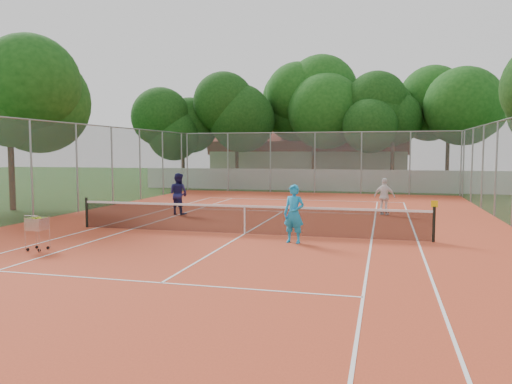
% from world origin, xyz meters
% --- Properties ---
extents(ground, '(120.00, 120.00, 0.00)m').
position_xyz_m(ground, '(0.00, 0.00, 0.00)').
color(ground, '#163B10').
rests_on(ground, ground).
extents(court_pad, '(18.00, 34.00, 0.02)m').
position_xyz_m(court_pad, '(0.00, 0.00, 0.01)').
color(court_pad, '#C04425').
rests_on(court_pad, ground).
extents(court_lines, '(10.98, 23.78, 0.01)m').
position_xyz_m(court_lines, '(0.00, 0.00, 0.02)').
color(court_lines, white).
rests_on(court_lines, court_pad).
extents(tennis_net, '(11.88, 0.10, 0.98)m').
position_xyz_m(tennis_net, '(0.00, 0.00, 0.51)').
color(tennis_net, black).
rests_on(tennis_net, court_pad).
extents(perimeter_fence, '(18.00, 34.00, 4.00)m').
position_xyz_m(perimeter_fence, '(0.00, 0.00, 2.00)').
color(perimeter_fence, slate).
rests_on(perimeter_fence, ground).
extents(boundary_wall, '(26.00, 0.30, 1.50)m').
position_xyz_m(boundary_wall, '(0.00, 19.00, 0.75)').
color(boundary_wall, white).
rests_on(boundary_wall, ground).
extents(clubhouse, '(16.40, 9.00, 4.40)m').
position_xyz_m(clubhouse, '(-2.00, 29.00, 2.20)').
color(clubhouse, beige).
rests_on(clubhouse, ground).
extents(tropical_trees, '(29.00, 19.00, 10.00)m').
position_xyz_m(tropical_trees, '(0.00, 22.00, 5.00)').
color(tropical_trees, black).
rests_on(tropical_trees, ground).
extents(player_near, '(0.71, 0.54, 1.75)m').
position_xyz_m(player_near, '(1.86, -1.17, 0.90)').
color(player_near, '#1997D9').
rests_on(player_near, court_pad).
extents(player_far_left, '(1.04, 0.91, 1.80)m').
position_xyz_m(player_far_left, '(-4.17, 4.20, 0.92)').
color(player_far_left, '#191A4D').
rests_on(player_far_left, court_pad).
extents(player_far_right, '(1.01, 0.71, 1.60)m').
position_xyz_m(player_far_right, '(4.49, 6.27, 0.82)').
color(player_far_right, white).
rests_on(player_far_right, court_pad).
extents(ball_hopper, '(0.59, 0.59, 1.00)m').
position_xyz_m(ball_hopper, '(-4.79, -4.10, 0.52)').
color(ball_hopper, silver).
rests_on(ball_hopper, court_pad).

